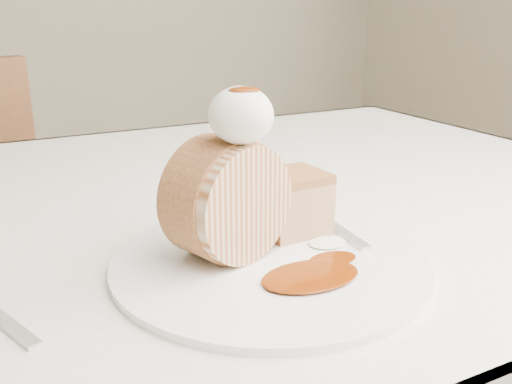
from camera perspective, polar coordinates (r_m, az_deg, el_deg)
table at (r=0.77m, az=-9.42°, el=-7.38°), size 1.40×0.90×0.75m
plate at (r=0.55m, az=1.41°, el=-6.97°), size 0.32×0.32×0.01m
roulade_slice at (r=0.54m, az=-2.85°, el=-0.80°), size 0.13×0.10×0.11m
cake_chunk at (r=0.60m, az=3.61°, el=-1.44°), size 0.07×0.07×0.06m
whipped_cream at (r=0.51m, az=-1.52°, el=7.67°), size 0.06×0.06×0.05m
caramel_drizzle at (r=0.50m, az=-1.23°, el=10.88°), size 0.03×0.02×0.01m
caramel_pool at (r=0.51m, az=5.47°, el=-8.34°), size 0.10×0.07×0.00m
fork at (r=0.63m, az=7.79°, el=-3.45°), size 0.04×0.18×0.00m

